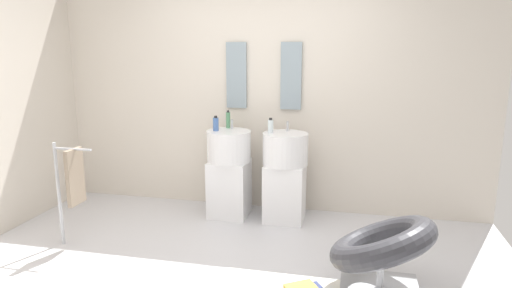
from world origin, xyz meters
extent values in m
cube|color=silver|center=(0.00, 0.00, -0.02)|extent=(4.80, 3.60, 0.04)
cube|color=beige|center=(0.00, 1.65, 1.30)|extent=(4.80, 0.10, 2.60)
cube|color=white|center=(-0.30, 1.25, 0.30)|extent=(0.40, 0.40, 0.60)
cylinder|color=white|center=(-0.30, 1.25, 0.76)|extent=(0.46, 0.46, 0.32)
cylinder|color=#B7BABF|center=(-0.30, 1.38, 0.97)|extent=(0.02, 0.02, 0.10)
cube|color=white|center=(0.30, 1.25, 0.30)|extent=(0.40, 0.40, 0.60)
cylinder|color=white|center=(0.30, 1.25, 0.76)|extent=(0.46, 0.46, 0.32)
cylinder|color=#B7BABF|center=(0.30, 1.38, 0.97)|extent=(0.02, 0.02, 0.10)
cube|color=#8C9EA8|center=(-0.30, 1.58, 1.47)|extent=(0.22, 0.03, 0.70)
cube|color=#8C9EA8|center=(0.30, 1.58, 1.47)|extent=(0.22, 0.03, 0.70)
cylinder|color=#B7BABF|center=(1.20, -0.03, 0.20)|extent=(0.05, 0.05, 0.34)
torus|color=#333338|center=(1.20, -0.03, 0.40)|extent=(1.03, 1.02, 0.49)
cylinder|color=#B7BABF|center=(-1.59, 0.22, 0.47)|extent=(0.03, 0.03, 0.95)
cylinder|color=#B7BABF|center=(-1.41, 0.22, 0.90)|extent=(0.36, 0.02, 0.02)
cube|color=gray|center=(-1.41, 0.22, 0.65)|extent=(0.04, 0.22, 0.50)
cube|color=gold|center=(0.64, -0.11, 0.02)|extent=(0.28, 0.26, 0.03)
cylinder|color=#4C72B7|center=(-0.43, 1.23, 0.99)|extent=(0.06, 0.06, 0.14)
cylinder|color=black|center=(-0.43, 1.23, 1.07)|extent=(0.03, 0.03, 0.02)
cylinder|color=silver|center=(0.15, 1.24, 0.99)|extent=(0.06, 0.06, 0.13)
cylinder|color=black|center=(0.15, 1.24, 1.06)|extent=(0.03, 0.03, 0.02)
cylinder|color=#59996B|center=(-0.35, 1.41, 1.00)|extent=(0.05, 0.05, 0.17)
cylinder|color=black|center=(-0.35, 1.41, 1.10)|extent=(0.03, 0.03, 0.02)
camera|label=1|loc=(0.97, -3.10, 1.76)|focal=31.25mm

